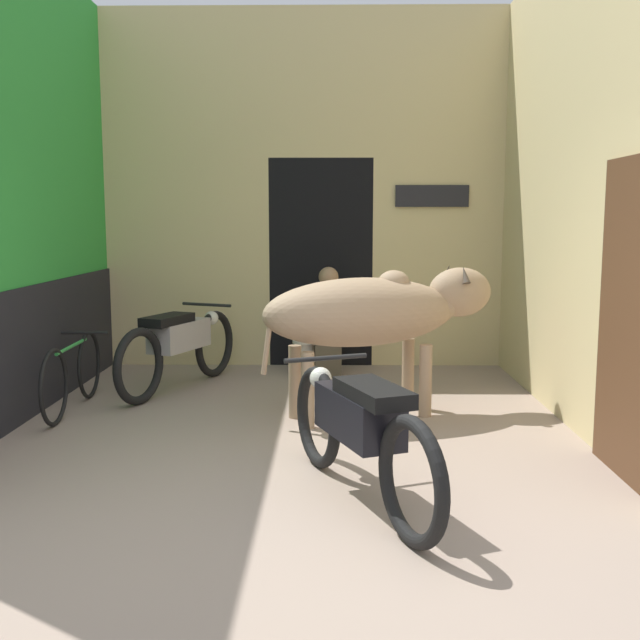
% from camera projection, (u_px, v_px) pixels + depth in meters
% --- Properties ---
extents(ground_plane, '(30.00, 30.00, 0.00)m').
position_uv_depth(ground_plane, '(273.00, 525.00, 4.18)').
color(ground_plane, gray).
extents(wall_left_shopfront, '(0.25, 4.61, 4.03)m').
position_uv_depth(wall_left_shopfront, '(11.00, 188.00, 6.23)').
color(wall_left_shopfront, green).
rests_on(wall_left_shopfront, ground_plane).
extents(wall_back_with_doorway, '(4.55, 0.93, 4.03)m').
position_uv_depth(wall_back_with_doorway, '(311.00, 219.00, 8.78)').
color(wall_back_with_doorway, '#D1BC84').
rests_on(wall_back_with_doorway, ground_plane).
extents(wall_right_with_door, '(0.22, 4.61, 4.03)m').
position_uv_depth(wall_right_with_door, '(580.00, 183.00, 6.12)').
color(wall_right_with_door, '#D1BC84').
rests_on(wall_right_with_door, ground_plane).
extents(cow, '(2.15, 1.20, 1.30)m').
position_uv_depth(cow, '(376.00, 311.00, 6.38)').
color(cow, tan).
rests_on(cow, ground_plane).
extents(motorcycle_near, '(0.90, 1.93, 0.80)m').
position_uv_depth(motorcycle_near, '(359.00, 427.00, 4.48)').
color(motorcycle_near, black).
rests_on(motorcycle_near, ground_plane).
extents(motorcycle_far, '(0.89, 1.94, 0.82)m').
position_uv_depth(motorcycle_far, '(179.00, 343.00, 7.44)').
color(motorcycle_far, black).
rests_on(motorcycle_far, ground_plane).
extents(bicycle, '(0.44, 1.61, 0.66)m').
position_uv_depth(bicycle, '(73.00, 374.00, 6.64)').
color(bicycle, black).
rests_on(bicycle, ground_plane).
extents(shopkeeper_seated, '(0.41, 0.34, 1.18)m').
position_uv_depth(shopkeeper_seated, '(328.00, 319.00, 8.13)').
color(shopkeeper_seated, brown).
rests_on(shopkeeper_seated, ground_plane).
extents(plastic_stool, '(0.29, 0.29, 0.38)m').
position_uv_depth(plastic_stool, '(306.00, 356.00, 8.20)').
color(plastic_stool, beige).
rests_on(plastic_stool, ground_plane).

